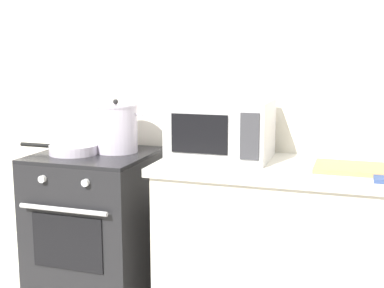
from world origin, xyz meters
TOP-DOWN VIEW (x-y plane):
  - back_wall at (0.30, 0.97)m, footprint 4.40×0.10m
  - lower_cabinet_right at (0.90, 0.62)m, footprint 1.64×0.56m
  - countertop_right at (0.90, 0.62)m, footprint 1.70×0.60m
  - stove at (-0.35, 0.60)m, footprint 0.60×0.64m
  - stock_pot at (-0.25, 0.67)m, footprint 0.32×0.24m
  - frying_pan at (-0.45, 0.54)m, footprint 0.46×0.26m
  - microwave at (0.34, 0.68)m, footprint 0.50×0.37m
  - cutting_board at (0.99, 0.60)m, footprint 0.36×0.26m

SIDE VIEW (x-z plane):
  - lower_cabinet_right at x=0.90m, z-range 0.00..0.88m
  - stove at x=-0.35m, z-range 0.00..0.92m
  - countertop_right at x=0.90m, z-range 0.88..0.92m
  - cutting_board at x=0.99m, z-range 0.92..0.94m
  - frying_pan at x=-0.45m, z-range 0.92..0.97m
  - stock_pot at x=-0.25m, z-range 0.91..1.20m
  - microwave at x=0.34m, z-range 0.92..1.22m
  - back_wall at x=0.30m, z-range 0.00..2.50m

